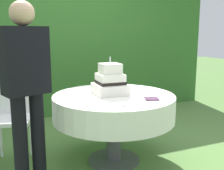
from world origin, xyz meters
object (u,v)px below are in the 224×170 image
at_px(serving_plate_far, 141,87).
at_px(serving_plate_left, 113,86).
at_px(wedding_cake, 110,82).
at_px(serving_plate_right, 120,105).
at_px(garden_chair, 12,111).
at_px(serving_plate_near, 86,90).
at_px(napkin_stack, 152,99).
at_px(cake_table, 114,107).
at_px(standing_person, 26,84).

relative_size(serving_plate_far, serving_plate_left, 0.88).
distance_m(wedding_cake, serving_plate_right, 0.48).
bearing_deg(serving_plate_right, serving_plate_far, 48.35).
height_order(serving_plate_left, garden_chair, garden_chair).
xyz_separation_m(serving_plate_near, serving_plate_right, (0.07, -0.73, 0.00)).
xyz_separation_m(serving_plate_near, serving_plate_left, (0.37, 0.11, 0.00)).
height_order(serving_plate_near, napkin_stack, same).
height_order(serving_plate_left, napkin_stack, same).
xyz_separation_m(wedding_cake, garden_chair, (-0.95, 0.40, -0.31)).
height_order(serving_plate_far, napkin_stack, same).
distance_m(wedding_cake, serving_plate_left, 0.45).
xyz_separation_m(serving_plate_near, serving_plate_far, (0.63, -0.10, 0.00)).
distance_m(serving_plate_left, serving_plate_right, 0.89).
bearing_deg(serving_plate_far, serving_plate_near, 171.30).
relative_size(wedding_cake, napkin_stack, 3.01).
bearing_deg(serving_plate_near, cake_table, -59.70).
distance_m(cake_table, garden_chair, 1.07).
bearing_deg(serving_plate_near, napkin_stack, -54.88).
distance_m(serving_plate_left, garden_chair, 1.16).
relative_size(serving_plate_right, standing_person, 0.08).
bearing_deg(wedding_cake, serving_plate_right, -102.48).
bearing_deg(serving_plate_right, serving_plate_near, 95.88).
xyz_separation_m(serving_plate_right, standing_person, (-0.76, 0.21, 0.20)).
bearing_deg(serving_plate_right, garden_chair, 134.85).
height_order(serving_plate_near, serving_plate_right, same).
distance_m(cake_table, napkin_stack, 0.43).
distance_m(napkin_stack, standing_person, 1.16).
relative_size(cake_table, napkin_stack, 9.63).
bearing_deg(serving_plate_left, standing_person, -148.99).
bearing_deg(serving_plate_left, garden_chair, 179.21).
height_order(cake_table, garden_chair, garden_chair).
bearing_deg(wedding_cake, standing_person, -163.84).
distance_m(serving_plate_left, napkin_stack, 0.76).
bearing_deg(cake_table, serving_plate_far, 27.33).
bearing_deg(serving_plate_near, wedding_cake, -56.91).
relative_size(serving_plate_far, serving_plate_right, 0.96).
height_order(serving_plate_far, garden_chair, garden_chair).
bearing_deg(serving_plate_left, wedding_cake, -116.70).
height_order(serving_plate_left, standing_person, standing_person).
relative_size(serving_plate_near, garden_chair, 0.16).
bearing_deg(cake_table, wedding_cake, 104.77).
distance_m(wedding_cake, serving_plate_near, 0.34).
xyz_separation_m(wedding_cake, napkin_stack, (0.27, -0.37, -0.12)).
relative_size(wedding_cake, standing_person, 0.24).
xyz_separation_m(serving_plate_near, napkin_stack, (0.45, -0.64, -0.00)).
bearing_deg(serving_plate_right, cake_table, 73.83).
bearing_deg(cake_table, napkin_stack, -50.40).
bearing_deg(cake_table, standing_person, -167.58).
height_order(serving_plate_right, napkin_stack, same).
bearing_deg(serving_plate_left, cake_table, -112.03).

